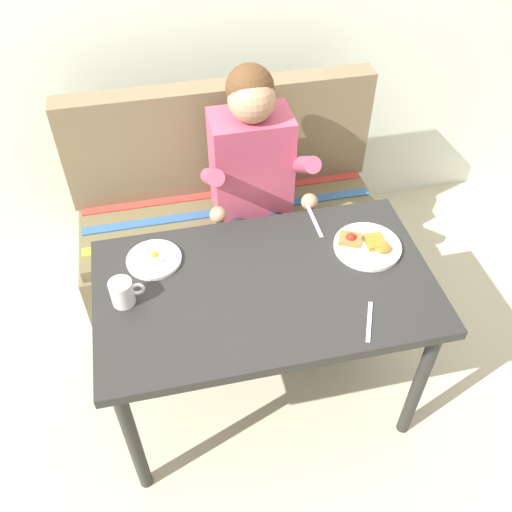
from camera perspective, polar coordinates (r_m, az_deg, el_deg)
ground_plane at (r=2.57m, az=0.74°, el=-13.77°), size 8.00×8.00×0.00m
table at (r=2.04m, az=0.91°, el=-4.36°), size 1.20×0.70×0.73m
couch at (r=2.79m, az=-2.71°, el=3.12°), size 1.44×0.56×1.00m
person at (r=2.41m, az=-0.16°, el=7.96°), size 0.45×0.61×1.21m
plate_breakfast at (r=2.13m, az=11.21°, el=1.10°), size 0.25×0.25×0.05m
plate_eggs at (r=2.08m, az=-10.36°, el=-0.31°), size 0.20×0.20×0.04m
coffee_mug at (r=1.94m, az=-13.44°, el=-3.58°), size 0.12×0.08×0.10m
fork at (r=1.90m, az=11.47°, el=-6.58°), size 0.08×0.16×0.00m
knife at (r=2.22m, az=5.94°, el=3.65°), size 0.02×0.20×0.00m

